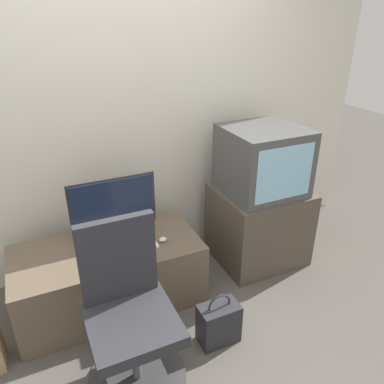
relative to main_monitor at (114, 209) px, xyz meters
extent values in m
plane|color=#4C4742|center=(0.15, -0.89, -0.69)|extent=(12.00, 12.00, 0.00)
cube|color=silver|center=(0.15, 0.43, 0.61)|extent=(4.40, 0.05, 2.60)
cube|color=brown|center=(-0.09, -0.08, -0.46)|extent=(1.23, 0.60, 0.46)
cube|color=#4C4238|center=(1.15, -0.05, -0.38)|extent=(0.68, 0.61, 0.62)
cylinder|color=#2D2D2D|center=(0.00, 0.00, -0.22)|extent=(0.22, 0.22, 0.02)
cylinder|color=#2D2D2D|center=(0.00, 0.00, -0.17)|extent=(0.08, 0.08, 0.08)
cube|color=#2D2D2D|center=(0.00, 0.00, 0.04)|extent=(0.58, 0.01, 0.37)
cube|color=#19233D|center=(0.00, 0.00, 0.04)|extent=(0.55, 0.02, 0.34)
cube|color=white|center=(0.04, -0.18, -0.22)|extent=(0.38, 0.10, 0.01)
ellipsoid|color=silver|center=(0.27, -0.18, -0.21)|extent=(0.05, 0.04, 0.04)
cube|color=#474747|center=(1.12, -0.06, 0.18)|extent=(0.56, 0.54, 0.50)
cube|color=#8CC6E5|center=(1.12, -0.32, 0.18)|extent=(0.46, 0.01, 0.39)
cylinder|color=#333333|center=(-0.12, -0.77, -0.67)|extent=(0.55, 0.55, 0.03)
cylinder|color=#4C4C51|center=(-0.12, -0.77, -0.48)|extent=(0.05, 0.05, 0.35)
cube|color=#28282D|center=(-0.12, -0.77, -0.27)|extent=(0.46, 0.46, 0.07)
cube|color=#28282D|center=(-0.12, -0.57, 0.01)|extent=(0.41, 0.05, 0.49)
cube|color=#232328|center=(0.43, -0.71, -0.55)|extent=(0.25, 0.15, 0.27)
torus|color=#232328|center=(0.43, -0.71, -0.40)|extent=(0.15, 0.01, 0.15)
camera|label=1|loc=(-0.45, -2.20, 1.19)|focal=35.00mm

